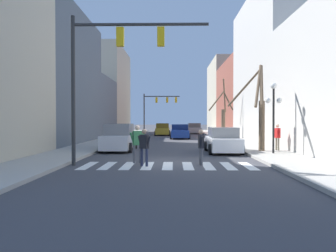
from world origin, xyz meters
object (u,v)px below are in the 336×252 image
pedestrian_on_right_sidewalk (277,135)px  pedestrian_on_left_sidewalk (144,144)px  car_parked_left_near (119,138)px  car_parked_left_mid (163,130)px  car_parked_right_near (180,132)px  pedestrian_crossing_street (201,144)px  street_tree_left_near (223,117)px  traffic_signal_far (157,104)px  pedestrian_waiting_at_curb (137,141)px  traffic_signal_near (110,58)px  street_tree_right_mid (260,110)px  car_parked_right_mid (223,141)px  street_lamp_right_corner (274,103)px  car_driving_toward_lane (194,129)px

pedestrian_on_right_sidewalk → pedestrian_on_left_sidewalk: 9.89m
car_parked_left_near → car_parked_left_mid: (2.18, 21.67, -0.09)m
car_parked_right_near → pedestrian_crossing_street: 21.01m
street_tree_left_near → traffic_signal_far: bearing=116.9°
car_parked_left_near → car_parked_right_near: bearing=-16.9°
pedestrian_waiting_at_curb → pedestrian_on_left_sidewalk: bearing=-92.9°
traffic_signal_near → car_parked_left_mid: traffic_signal_near is taller
traffic_signal_near → street_tree_left_near: 21.82m
street_tree_right_mid → pedestrian_on_right_sidewalk: bearing=26.9°
pedestrian_on_right_sidewalk → pedestrian_crossing_street: pedestrian_on_right_sidewalk is taller
car_parked_right_mid → street_tree_right_mid: street_tree_right_mid is taller
car_parked_left_near → pedestrian_on_right_sidewalk: (10.13, -1.17, 0.29)m
street_lamp_right_corner → pedestrian_waiting_at_curb: 8.33m
traffic_signal_near → street_tree_right_mid: traffic_signal_near is taller
traffic_signal_far → pedestrian_on_right_sidewalk: 31.08m
car_parked_right_mid → pedestrian_on_right_sidewalk: size_ratio=2.53×
traffic_signal_far → car_parked_left_near: bearing=-92.3°
pedestrian_on_left_sidewalk → pedestrian_on_right_sidewalk: bearing=71.6°
traffic_signal_near → pedestrian_on_left_sidewalk: traffic_signal_near is taller
traffic_signal_far → car_parked_right_near: size_ratio=1.25×
car_parked_right_near → street_tree_left_near: size_ratio=0.77×
street_lamp_right_corner → street_tree_left_near: (-0.44, 16.02, -0.63)m
street_tree_right_mid → street_tree_left_near: bearing=89.8°
traffic_signal_near → pedestrian_crossing_street: traffic_signal_near is taller
car_driving_toward_lane → street_tree_left_near: street_tree_left_near is taller
car_parked_right_mid → car_driving_toward_lane: (-0.06, 27.74, -0.01)m
street_lamp_right_corner → pedestrian_on_right_sidewalk: 2.72m
car_driving_toward_lane → car_parked_left_mid: 6.60m
pedestrian_waiting_at_curb → street_tree_right_mid: (6.95, 4.36, 1.57)m
car_parked_left_mid → pedestrian_waiting_at_curb: 27.85m
car_parked_left_mid → traffic_signal_near: bearing=-2.8°
car_parked_right_near → traffic_signal_far: bearing=12.6°
pedestrian_crossing_street → street_tree_left_near: 20.33m
street_lamp_right_corner → pedestrian_waiting_at_curb: bearing=-156.6°
pedestrian_waiting_at_curb → car_parked_right_mid: bearing=21.2°
car_parked_right_near → car_parked_right_mid: car_parked_right_mid is taller
car_driving_toward_lane → car_parked_left_mid: (-4.48, -4.84, 0.01)m
traffic_signal_far → street_tree_left_near: 17.30m
traffic_signal_far → street_lamp_right_corner: traffic_signal_far is taller
traffic_signal_far → pedestrian_waiting_at_curb: 34.74m
traffic_signal_far → car_parked_right_near: 15.02m
traffic_signal_near → car_parked_right_near: bearing=80.6°
traffic_signal_far → car_parked_right_near: (3.18, -14.20, -3.69)m
street_lamp_right_corner → car_parked_right_near: street_lamp_right_corner is taller
car_parked_left_near → pedestrian_crossing_street: bearing=-144.4°
car_driving_toward_lane → pedestrian_waiting_at_curb: 33.04m
street_tree_left_near → car_parked_right_mid: bearing=-98.7°
pedestrian_on_right_sidewalk → traffic_signal_far: bearing=6.8°
pedestrian_crossing_street → pedestrian_on_left_sidewalk: bearing=-86.7°
car_parked_left_mid → traffic_signal_far: bearing=-171.2°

